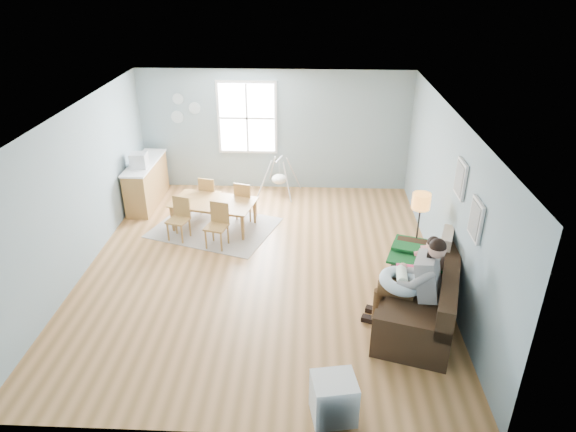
{
  "coord_description": "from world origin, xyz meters",
  "views": [
    {
      "loc": [
        0.79,
        -7.52,
        4.78
      ],
      "look_at": [
        0.46,
        -0.01,
        1.0
      ],
      "focal_mm": 32.0,
      "sensor_mm": 36.0,
      "label": 1
    }
  ],
  "objects_px": {
    "dining_table": "(214,215)",
    "counter": "(147,182)",
    "chair_se": "(218,222)",
    "father": "(415,279)",
    "chair_sw": "(180,216)",
    "toddler": "(423,260)",
    "storage_cube": "(333,398)",
    "chair_ne": "(244,199)",
    "floor_lamp": "(420,208)",
    "baby_swing": "(279,178)",
    "chair_nw": "(209,193)",
    "monitor": "(139,160)",
    "sofa": "(424,296)"
  },
  "relations": [
    {
      "from": "monitor",
      "to": "father",
      "type": "bearing_deg",
      "value": -36.53
    },
    {
      "from": "chair_nw",
      "to": "chair_ne",
      "type": "height_order",
      "value": "chair_ne"
    },
    {
      "from": "chair_nw",
      "to": "monitor",
      "type": "height_order",
      "value": "monitor"
    },
    {
      "from": "chair_ne",
      "to": "chair_se",
      "type": "bearing_deg",
      "value": -108.78
    },
    {
      "from": "floor_lamp",
      "to": "chair_ne",
      "type": "relative_size",
      "value": 1.76
    },
    {
      "from": "toddler",
      "to": "storage_cube",
      "type": "xyz_separation_m",
      "value": [
        -1.38,
        -2.22,
        -0.53
      ]
    },
    {
      "from": "dining_table",
      "to": "counter",
      "type": "relative_size",
      "value": 0.94
    },
    {
      "from": "sofa",
      "to": "toddler",
      "type": "bearing_deg",
      "value": 94.24
    },
    {
      "from": "chair_se",
      "to": "father",
      "type": "bearing_deg",
      "value": -35.45
    },
    {
      "from": "sofa",
      "to": "father",
      "type": "bearing_deg",
      "value": -130.31
    },
    {
      "from": "father",
      "to": "dining_table",
      "type": "height_order",
      "value": "father"
    },
    {
      "from": "father",
      "to": "chair_nw",
      "type": "xyz_separation_m",
      "value": [
        -3.55,
        3.55,
        -0.36
      ]
    },
    {
      "from": "floor_lamp",
      "to": "monitor",
      "type": "xyz_separation_m",
      "value": [
        -5.28,
        2.2,
        -0.09
      ]
    },
    {
      "from": "dining_table",
      "to": "chair_nw",
      "type": "relative_size",
      "value": 1.97
    },
    {
      "from": "dining_table",
      "to": "baby_swing",
      "type": "height_order",
      "value": "baby_swing"
    },
    {
      "from": "floor_lamp",
      "to": "chair_se",
      "type": "xyz_separation_m",
      "value": [
        -3.45,
        0.75,
        -0.73
      ]
    },
    {
      "from": "baby_swing",
      "to": "chair_ne",
      "type": "bearing_deg",
      "value": -115.41
    },
    {
      "from": "floor_lamp",
      "to": "baby_swing",
      "type": "height_order",
      "value": "floor_lamp"
    },
    {
      "from": "floor_lamp",
      "to": "chair_sw",
      "type": "height_order",
      "value": "floor_lamp"
    },
    {
      "from": "chair_sw",
      "to": "chair_se",
      "type": "bearing_deg",
      "value": -18.29
    },
    {
      "from": "sofa",
      "to": "dining_table",
      "type": "distance_m",
      "value": 4.43
    },
    {
      "from": "floor_lamp",
      "to": "monitor",
      "type": "relative_size",
      "value": 4.29
    },
    {
      "from": "dining_table",
      "to": "counter",
      "type": "height_order",
      "value": "counter"
    },
    {
      "from": "father",
      "to": "chair_sw",
      "type": "height_order",
      "value": "father"
    },
    {
      "from": "sofa",
      "to": "floor_lamp",
      "type": "relative_size",
      "value": 1.75
    },
    {
      "from": "father",
      "to": "storage_cube",
      "type": "xyz_separation_m",
      "value": [
        -1.16,
        -1.7,
        -0.53
      ]
    },
    {
      "from": "chair_ne",
      "to": "baby_swing",
      "type": "relative_size",
      "value": 0.82
    },
    {
      "from": "chair_sw",
      "to": "chair_ne",
      "type": "distance_m",
      "value": 1.39
    },
    {
      "from": "chair_sw",
      "to": "dining_table",
      "type": "bearing_deg",
      "value": 35.52
    },
    {
      "from": "chair_sw",
      "to": "counter",
      "type": "distance_m",
      "value": 1.85
    },
    {
      "from": "chair_nw",
      "to": "monitor",
      "type": "relative_size",
      "value": 2.41
    },
    {
      "from": "baby_swing",
      "to": "monitor",
      "type": "bearing_deg",
      "value": -161.83
    },
    {
      "from": "counter",
      "to": "baby_swing",
      "type": "xyz_separation_m",
      "value": [
        2.82,
        0.6,
        -0.1
      ]
    },
    {
      "from": "storage_cube",
      "to": "chair_ne",
      "type": "distance_m",
      "value": 5.25
    },
    {
      "from": "baby_swing",
      "to": "chair_nw",
      "type": "bearing_deg",
      "value": -142.85
    },
    {
      "from": "father",
      "to": "baby_swing",
      "type": "relative_size",
      "value": 1.5
    },
    {
      "from": "toddler",
      "to": "monitor",
      "type": "distance_m",
      "value": 6.08
    },
    {
      "from": "chair_ne",
      "to": "chair_sw",
      "type": "bearing_deg",
      "value": -144.49
    },
    {
      "from": "sofa",
      "to": "counter",
      "type": "bearing_deg",
      "value": 144.45
    },
    {
      "from": "dining_table",
      "to": "chair_se",
      "type": "height_order",
      "value": "chair_se"
    },
    {
      "from": "father",
      "to": "dining_table",
      "type": "distance_m",
      "value": 4.45
    },
    {
      "from": "baby_swing",
      "to": "storage_cube",
      "type": "bearing_deg",
      "value": -81.03
    },
    {
      "from": "floor_lamp",
      "to": "monitor",
      "type": "height_order",
      "value": "floor_lamp"
    },
    {
      "from": "dining_table",
      "to": "father",
      "type": "bearing_deg",
      "value": -28.66
    },
    {
      "from": "chair_sw",
      "to": "chair_nw",
      "type": "relative_size",
      "value": 1.0
    },
    {
      "from": "chair_se",
      "to": "counter",
      "type": "height_order",
      "value": "counter"
    },
    {
      "from": "chair_ne",
      "to": "monitor",
      "type": "bearing_deg",
      "value": 169.98
    },
    {
      "from": "chair_se",
      "to": "monitor",
      "type": "distance_m",
      "value": 2.42
    },
    {
      "from": "father",
      "to": "counter",
      "type": "relative_size",
      "value": 0.88
    },
    {
      "from": "chair_sw",
      "to": "storage_cube",
      "type": "bearing_deg",
      "value": -56.75
    }
  ]
}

